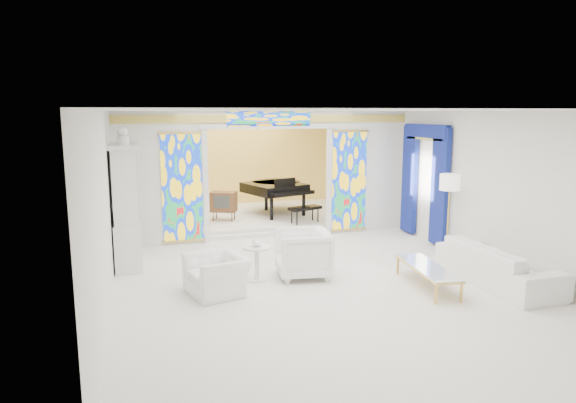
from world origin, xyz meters
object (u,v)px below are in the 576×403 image
object	(u,v)px
tv_console	(224,202)
china_cabinet	(127,206)
armchair_left	(217,275)
sofa	(497,264)
armchair_right	(303,254)
grand_piano	(276,188)
coffee_table	(427,268)

from	to	relation	value
tv_console	china_cabinet	bearing A→B (deg)	-105.66
china_cabinet	tv_console	size ratio (longest dim) A/B	3.55
armchair_left	china_cabinet	bearing A→B (deg)	-161.31
sofa	tv_console	bearing A→B (deg)	32.31
china_cabinet	armchair_right	xyz separation A→B (m)	(3.03, -1.72, -0.74)
sofa	grand_piano	distance (m)	6.84
coffee_table	sofa	bearing A→B (deg)	-8.60
armchair_right	sofa	bearing A→B (deg)	74.23
grand_piano	armchair_right	bearing A→B (deg)	-118.22
armchair_right	coffee_table	bearing A→B (deg)	65.58
armchair_right	coffee_table	distance (m)	2.20
coffee_table	tv_console	bearing A→B (deg)	113.73
armchair_left	tv_console	distance (m)	5.08
coffee_table	grand_piano	size ratio (longest dim) A/B	0.59
china_cabinet	sofa	distance (m)	6.94
coffee_table	armchair_left	bearing A→B (deg)	167.96
armchair_left	coffee_table	world-z (taller)	armchair_left
armchair_left	armchair_right	size ratio (longest dim) A/B	1.03
armchair_left	armchair_right	xyz separation A→B (m)	(1.64, 0.42, 0.11)
china_cabinet	coffee_table	world-z (taller)	china_cabinet
armchair_left	tv_console	bearing A→B (deg)	154.47
sofa	grand_piano	world-z (taller)	grand_piano
sofa	coffee_table	distance (m)	1.29
coffee_table	china_cabinet	bearing A→B (deg)	149.44
armchair_right	grand_piano	distance (m)	5.20
armchair_left	tv_console	world-z (taller)	tv_console
coffee_table	grand_piano	world-z (taller)	grand_piano
china_cabinet	tv_console	bearing A→B (deg)	49.99
sofa	coffee_table	xyz separation A→B (m)	(-1.27, 0.19, -0.01)
armchair_left	grand_piano	size ratio (longest dim) A/B	0.34
sofa	coffee_table	world-z (taller)	sofa
sofa	tv_console	size ratio (longest dim) A/B	3.13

